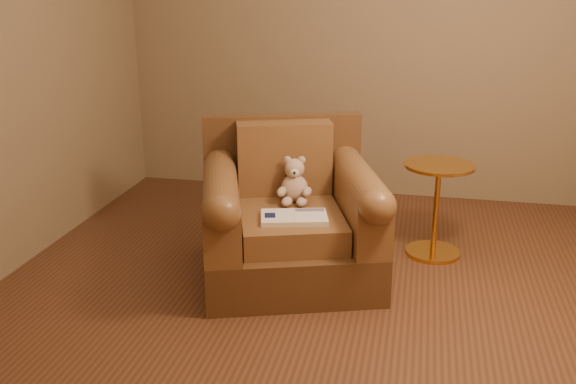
# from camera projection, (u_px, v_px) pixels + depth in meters

# --- Properties ---
(floor) EXTENTS (4.00, 4.00, 0.00)m
(floor) POSITION_uv_depth(u_px,v_px,m) (322.00, 298.00, 3.78)
(floor) COLOR brown
(floor) RESTS_ON ground
(armchair) EXTENTS (1.30, 1.27, 0.94)m
(armchair) POSITION_uv_depth(u_px,v_px,m) (289.00, 219.00, 3.99)
(armchair) COLOR brown
(armchair) RESTS_ON floor
(teddy_bear) EXTENTS (0.21, 0.24, 0.29)m
(teddy_bear) POSITION_uv_depth(u_px,v_px,m) (294.00, 185.00, 4.01)
(teddy_bear) COLOR tan
(teddy_bear) RESTS_ON armchair
(guidebook) EXTENTS (0.43, 0.32, 0.03)m
(guidebook) POSITION_uv_depth(u_px,v_px,m) (294.00, 217.00, 3.74)
(guidebook) COLOR beige
(guidebook) RESTS_ON armchair
(side_table) EXTENTS (0.46, 0.46, 0.64)m
(side_table) POSITION_uv_depth(u_px,v_px,m) (436.00, 207.00, 4.26)
(side_table) COLOR gold
(side_table) RESTS_ON floor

